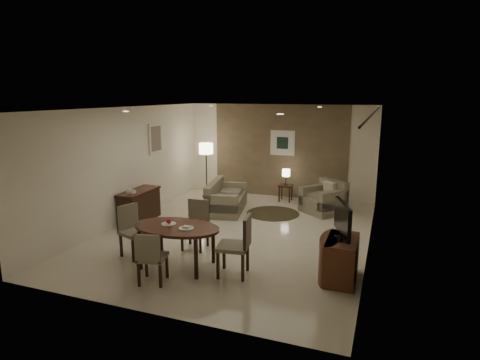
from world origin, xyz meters
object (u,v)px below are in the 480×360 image
at_px(dining_table, 177,246).
at_px(floor_lamp, 206,170).
at_px(chair_far, 195,226).
at_px(chair_left, 135,232).
at_px(side_table, 286,193).
at_px(chair_near, 152,257).
at_px(chair_right, 233,246).
at_px(armchair, 323,197).
at_px(tv_cabinet, 342,259).
at_px(console_desk, 139,206).
at_px(sofa, 227,196).

xyz_separation_m(dining_table, floor_lamp, (-1.61, 4.64, 0.43)).
relative_size(chair_far, floor_lamp, 0.60).
relative_size(chair_left, side_table, 2.05).
xyz_separation_m(chair_near, side_table, (0.77, 5.65, -0.20)).
xyz_separation_m(chair_right, armchair, (0.83, 4.17, -0.11)).
bearing_deg(tv_cabinet, chair_left, -174.54).
bearing_deg(chair_far, armchair, 55.80).
bearing_deg(floor_lamp, chair_right, -60.16).
bearing_deg(tv_cabinet, floor_lamp, 136.34).
distance_m(dining_table, chair_near, 0.70).
bearing_deg(chair_near, tv_cabinet, -171.57).
relative_size(chair_near, chair_far, 0.93).
distance_m(console_desk, sofa, 2.22).
xyz_separation_m(console_desk, chair_left, (1.18, -1.85, 0.11)).
relative_size(console_desk, tv_cabinet, 1.33).
bearing_deg(armchair, floor_lamp, -148.09).
bearing_deg(side_table, chair_left, -108.85).
relative_size(console_desk, dining_table, 0.77).
height_order(console_desk, armchair, armchair).
relative_size(dining_table, sofa, 0.95).
relative_size(chair_far, sofa, 0.58).
bearing_deg(chair_near, floor_lamp, -87.65).
xyz_separation_m(console_desk, chair_right, (3.17, -1.96, 0.15)).
bearing_deg(chair_far, chair_left, -143.68).
distance_m(console_desk, chair_left, 2.20).
bearing_deg(dining_table, chair_right, 0.64).
relative_size(armchair, side_table, 1.97).
bearing_deg(console_desk, dining_table, -42.87).
bearing_deg(sofa, chair_near, 174.55).
relative_size(chair_right, armchair, 1.12).
bearing_deg(chair_right, floor_lamp, -158.76).
relative_size(tv_cabinet, floor_lamp, 0.57).
bearing_deg(floor_lamp, chair_far, -68.11).
distance_m(console_desk, chair_near, 3.36).
height_order(sofa, floor_lamp, floor_lamp).
relative_size(armchair, floor_lamp, 0.58).
distance_m(console_desk, chair_right, 3.73).
xyz_separation_m(sofa, side_table, (1.20, 1.49, -0.15)).
bearing_deg(chair_right, armchair, 160.09).
relative_size(tv_cabinet, chair_left, 0.93).
height_order(console_desk, floor_lamp, floor_lamp).
relative_size(chair_far, chair_right, 0.91).
bearing_deg(console_desk, chair_far, -28.88).
bearing_deg(armchair, chair_right, -61.89).
relative_size(sofa, floor_lamp, 1.04).
distance_m(tv_cabinet, armchair, 3.82).
relative_size(tv_cabinet, side_table, 1.91).
bearing_deg(chair_far, sofa, 95.01).
xyz_separation_m(tv_cabinet, chair_right, (-1.72, -0.46, 0.17)).
bearing_deg(dining_table, side_table, 81.83).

